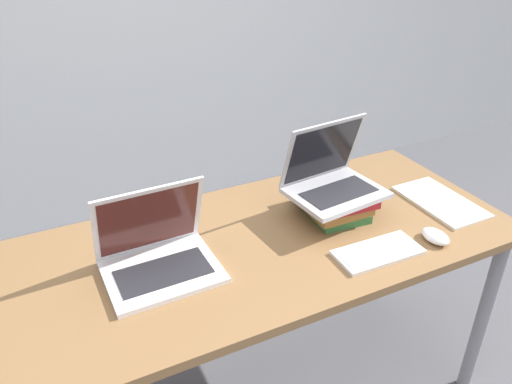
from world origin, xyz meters
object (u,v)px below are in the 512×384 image
object	(u,v)px
book_stack	(334,202)
notepad	(440,202)
laptop_left	(158,254)
laptop_on_books	(332,179)
wireless_keyboard	(378,252)
mouse	(435,236)

from	to	relation	value
book_stack	notepad	bearing A→B (deg)	-15.99
laptop_left	laptop_on_books	bearing A→B (deg)	3.53
book_stack	notepad	xyz separation A→B (m)	(0.39, -0.11, -0.04)
book_stack	laptop_left	bearing A→B (deg)	-177.25
laptop_on_books	notepad	xyz separation A→B (m)	(0.40, -0.12, -0.13)
wireless_keyboard	mouse	size ratio (longest dim) A/B	2.75
laptop_left	mouse	distance (m)	0.86
book_stack	mouse	world-z (taller)	book_stack
laptop_on_books	mouse	size ratio (longest dim) A/B	3.26
mouse	notepad	xyz separation A→B (m)	(0.19, 0.17, -0.01)
laptop_on_books	wireless_keyboard	bearing A→B (deg)	-89.23
book_stack	wireless_keyboard	distance (m)	0.26
book_stack	notepad	distance (m)	0.40
mouse	notepad	world-z (taller)	mouse
wireless_keyboard	mouse	bearing A→B (deg)	-6.53
book_stack	wireless_keyboard	size ratio (longest dim) A/B	0.95
laptop_left	notepad	world-z (taller)	laptop_left
mouse	laptop_on_books	bearing A→B (deg)	126.02
wireless_keyboard	laptop_on_books	bearing A→B (deg)	90.77
laptop_on_books	mouse	bearing A→B (deg)	-53.98
laptop_left	book_stack	world-z (taller)	laptop_left
wireless_keyboard	notepad	bearing A→B (deg)	20.32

